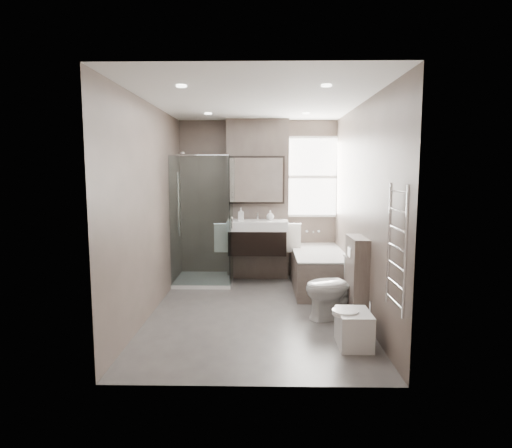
{
  "coord_description": "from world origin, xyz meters",
  "views": [
    {
      "loc": [
        0.1,
        -5.25,
        1.78
      ],
      "look_at": [
        0.0,
        0.15,
        1.1
      ],
      "focal_mm": 30.0,
      "sensor_mm": 36.0,
      "label": 1
    }
  ],
  "objects_px": {
    "vanity": "(257,237)",
    "toilet": "(336,287)",
    "bathtub": "(318,268)",
    "bidet": "(353,328)"
  },
  "relations": [
    {
      "from": "bathtub",
      "to": "bidet",
      "type": "height_order",
      "value": "bathtub"
    },
    {
      "from": "vanity",
      "to": "toilet",
      "type": "relative_size",
      "value": 1.24
    },
    {
      "from": "toilet",
      "to": "bidet",
      "type": "height_order",
      "value": "toilet"
    },
    {
      "from": "bathtub",
      "to": "toilet",
      "type": "bearing_deg",
      "value": -88.03
    },
    {
      "from": "vanity",
      "to": "bidet",
      "type": "height_order",
      "value": "vanity"
    },
    {
      "from": "vanity",
      "to": "toilet",
      "type": "bearing_deg",
      "value": -59.34
    },
    {
      "from": "vanity",
      "to": "bathtub",
      "type": "relative_size",
      "value": 0.59
    },
    {
      "from": "toilet",
      "to": "bathtub",
      "type": "bearing_deg",
      "value": 163.57
    },
    {
      "from": "vanity",
      "to": "bathtub",
      "type": "distance_m",
      "value": 1.07
    },
    {
      "from": "vanity",
      "to": "toilet",
      "type": "xyz_separation_m",
      "value": [
        0.97,
        -1.64,
        -0.36
      ]
    }
  ]
}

